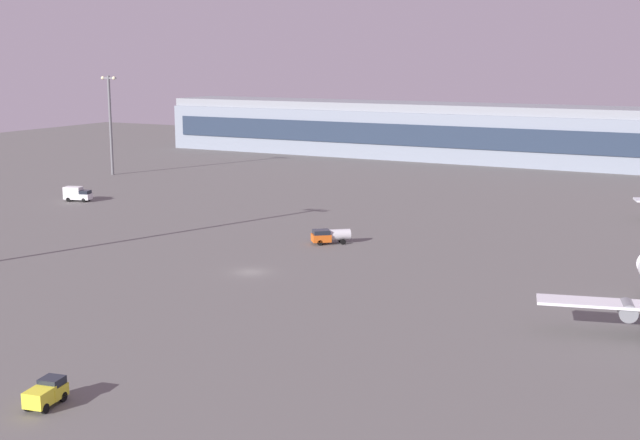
% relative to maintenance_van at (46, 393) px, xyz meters
% --- Properties ---
extents(ground_plane, '(416.00, 416.00, 0.00)m').
position_rel_maintenance_van_xyz_m(ground_plane, '(-8.93, 48.11, -1.18)').
color(ground_plane, '#605E5B').
extents(terminal_building, '(174.08, 22.40, 16.40)m').
position_rel_maintenance_van_xyz_m(terminal_building, '(-32.32, 189.65, 6.91)').
color(terminal_building, gray).
rests_on(terminal_building, ground).
extents(maintenance_van, '(2.65, 4.42, 2.25)m').
position_rel_maintenance_van_xyz_m(maintenance_van, '(0.00, 0.00, 0.00)').
color(maintenance_van, yellow).
rests_on(maintenance_van, ground).
extents(catering_truck, '(6.07, 3.78, 3.05)m').
position_rel_maintenance_van_xyz_m(catering_truck, '(-73.14, 82.52, 0.40)').
color(catering_truck, white).
rests_on(catering_truck, ground).
extents(fuel_truck, '(6.24, 5.57, 2.35)m').
position_rel_maintenance_van_xyz_m(fuel_truck, '(-7.27, 69.81, 0.19)').
color(fuel_truck, '#D85919').
rests_on(fuel_truck, ground).
extents(apron_light_west, '(4.80, 0.90, 25.25)m').
position_rel_maintenance_van_xyz_m(apron_light_west, '(-94.02, 117.91, 13.28)').
color(apron_light_west, slate).
rests_on(apron_light_west, ground).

